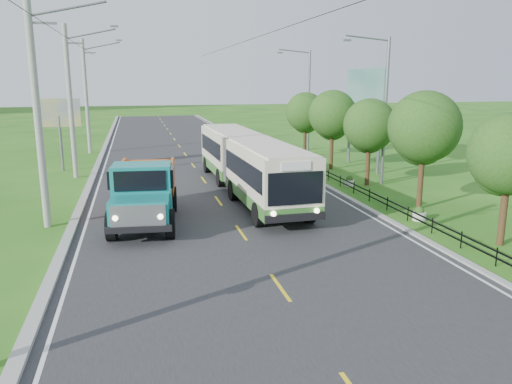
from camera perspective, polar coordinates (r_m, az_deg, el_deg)
name	(u,v)px	position (r m, az deg, el deg)	size (l,w,h in m)	color
ground	(280,288)	(16.23, 2.77, -10.87)	(240.00, 240.00, 0.00)	#235E16
road	(200,175)	(35.12, -6.45, 1.98)	(14.00, 120.00, 0.02)	#28282B
curb_left	(92,178)	(34.98, -18.24, 1.48)	(0.40, 120.00, 0.15)	#9E9E99
curb_right	(297,170)	(36.68, 4.70, 2.54)	(0.30, 120.00, 0.10)	#9E9E99
edge_line_left	(101,179)	(34.94, -17.33, 1.45)	(0.12, 120.00, 0.00)	silver
edge_line_right	(290,171)	(36.53, 3.96, 2.47)	(0.12, 120.00, 0.00)	silver
centre_dash	(280,287)	(16.22, 2.77, -10.80)	(0.12, 2.20, 0.00)	yellow
railing_right	(340,182)	(31.42, 9.61, 1.15)	(0.04, 40.00, 0.60)	black
pole_near	(38,113)	(23.64, -23.64, 8.27)	(3.51, 0.32, 10.00)	gray
pole_mid	(71,102)	(35.51, -20.41, 9.66)	(3.51, 0.32, 10.00)	gray
pole_far	(87,96)	(47.45, -18.80, 10.35)	(3.51, 0.32, 10.00)	gray
tree_second	(508,158)	(21.84, 26.85, 3.52)	(3.18, 3.26, 5.30)	#382314
tree_third	(424,131)	(26.59, 18.61, 6.64)	(3.60, 3.62, 6.00)	#382314
tree_fourth	(369,128)	(31.84, 12.83, 7.15)	(3.24, 3.31, 5.40)	#382314
tree_fifth	(333,117)	(37.27, 8.74, 8.49)	(3.48, 3.52, 5.80)	#382314
tree_back	(305,114)	(42.89, 5.67, 8.84)	(3.30, 3.36, 5.50)	#382314
streetlight_mid	(383,106)	(31.98, 14.34, 9.47)	(3.02, 0.20, 9.07)	slate
streetlight_far	(307,98)	(44.83, 5.88, 10.60)	(3.02, 0.20, 9.07)	slate
planter_near	(419,214)	(24.78, 18.16, -2.45)	(0.64, 0.64, 0.67)	silver
planter_mid	(349,182)	(31.66, 10.61, 1.18)	(0.64, 0.64, 0.67)	silver
planter_far	(307,162)	(38.97, 5.82, 3.47)	(0.64, 0.64, 0.67)	silver
billboard_left	(59,117)	(38.70, -21.61, 7.93)	(3.00, 0.20, 5.20)	slate
billboard_right	(365,96)	(38.07, 12.36, 10.68)	(0.24, 6.00, 7.30)	slate
bus	(247,160)	(28.96, -0.99, 3.69)	(3.14, 16.89, 3.25)	#376F2C
dump_truck	(144,188)	(23.31, -12.64, 0.43)	(3.32, 7.21, 2.93)	#158180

